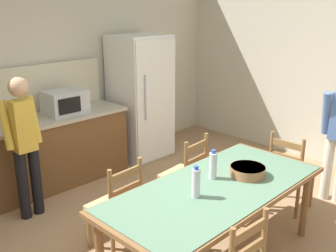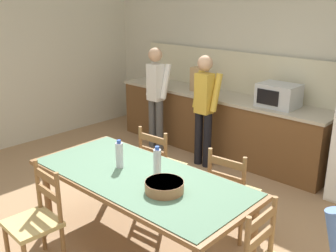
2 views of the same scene
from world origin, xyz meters
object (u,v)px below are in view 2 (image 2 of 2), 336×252
at_px(bottle_off_centre, 157,162).
at_px(serving_bowl, 164,186).
at_px(paper_bag, 199,79).
at_px(chair_side_near_left, 36,221).
at_px(person_at_counter, 204,105).
at_px(chair_side_far_left, 161,166).
at_px(person_at_sink, 156,93).
at_px(microwave, 279,95).
at_px(dining_table, 140,183).
at_px(chair_side_far_right, 232,193).
at_px(bottle_near_centre, 119,155).

distance_m(bottle_off_centre, serving_bowl, 0.34).
relative_size(paper_bag, chair_side_near_left, 0.40).
xyz_separation_m(paper_bag, bottle_off_centre, (1.40, -2.31, -0.21)).
bearing_deg(person_at_counter, chair_side_far_left, -165.33).
bearing_deg(person_at_sink, bottle_off_centre, -134.80).
bearing_deg(microwave, chair_side_far_left, -106.64).
distance_m(paper_bag, chair_side_near_left, 3.38).
relative_size(paper_bag, dining_table, 0.17).
xyz_separation_m(serving_bowl, chair_side_near_left, (-0.84, -0.71, -0.36)).
bearing_deg(dining_table, microwave, 89.63).
bearing_deg(bottle_off_centre, serving_bowl, -35.17).
bearing_deg(chair_side_near_left, chair_side_far_right, 61.45).
height_order(bottle_near_centre, person_at_sink, person_at_sink).
height_order(chair_side_far_left, person_at_sink, person_at_sink).
distance_m(bottle_near_centre, bottle_off_centre, 0.39).
distance_m(dining_table, chair_side_far_right, 0.94).
bearing_deg(chair_side_near_left, chair_side_far_left, 93.13).
bearing_deg(serving_bowl, bottle_off_centre, 144.83).
bearing_deg(dining_table, chair_side_far_right, 59.00).
distance_m(chair_side_near_left, chair_side_far_right, 1.82).
xyz_separation_m(bottle_off_centre, chair_side_far_right, (0.36, 0.66, -0.43)).
xyz_separation_m(chair_side_far_left, chair_side_far_right, (0.95, 0.01, 0.00)).
relative_size(bottle_near_centre, chair_side_far_left, 0.30).
height_order(serving_bowl, chair_side_near_left, chair_side_near_left).
relative_size(dining_table, chair_side_far_left, 2.34).
distance_m(serving_bowl, chair_side_far_right, 0.93).
distance_m(dining_table, bottle_off_centre, 0.25).
xyz_separation_m(bottle_near_centre, person_at_sink, (-1.47, 1.95, 0.00)).
bearing_deg(chair_side_near_left, person_at_sink, 117.26).
height_order(bottle_near_centre, chair_side_far_left, bottle_near_centre).
height_order(dining_table, chair_side_far_left, chair_side_far_left).
distance_m(person_at_sink, person_at_counter, 0.94).
xyz_separation_m(chair_side_far_right, person_at_counter, (-1.26, 1.14, 0.43)).
bearing_deg(person_at_sink, serving_bowl, -133.72).
bearing_deg(chair_side_far_left, person_at_sink, -47.62).
bearing_deg(bottle_near_centre, chair_side_far_left, 106.00).
bearing_deg(person_at_counter, bottle_near_centre, -164.80).
bearing_deg(chair_side_far_right, person_at_counter, -48.13).
height_order(serving_bowl, person_at_sink, person_at_sink).
relative_size(bottle_near_centre, person_at_sink, 0.17).
distance_m(paper_bag, bottle_off_centre, 2.71).
bearing_deg(microwave, bottle_off_centre, -87.82).
bearing_deg(dining_table, bottle_off_centre, 49.45).
bearing_deg(dining_table, serving_bowl, -10.19).
distance_m(serving_bowl, person_at_sink, 2.91).
xyz_separation_m(chair_side_near_left, chair_side_far_left, (-0.02, 1.55, 0.00)).
xyz_separation_m(bottle_off_centre, chair_side_far_left, (-0.59, 0.64, -0.43)).
bearing_deg(chair_side_far_right, serving_bowl, 77.63).
relative_size(chair_side_far_left, person_at_sink, 0.58).
distance_m(chair_side_near_left, person_at_counter, 2.76).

